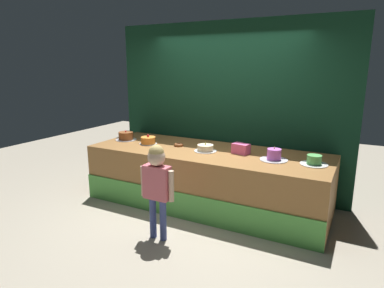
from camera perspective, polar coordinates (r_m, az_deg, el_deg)
The scene contains 11 objects.
ground_plane at distance 4.58m, azimuth -0.91°, elevation -12.84°, with size 12.00×12.00×0.00m, color #ADA38E.
stage_platform at distance 4.93m, azimuth 2.53°, elevation -5.76°, with size 3.47×1.26×0.82m.
curtain_backdrop at distance 5.36m, azimuth 5.97°, elevation 6.03°, with size 3.88×0.08×2.69m, color #113823.
child_figure at distance 3.86m, azimuth -6.03°, elevation -6.05°, with size 0.44×0.20×1.15m.
pink_box at distance 4.67m, azimuth 8.38°, elevation -0.79°, with size 0.23×0.15×0.14m, color #ED5D98.
donut at distance 5.05m, azimuth -2.30°, elevation -0.13°, with size 0.14×0.14×0.04m, color brown.
cake_far_left at distance 5.57m, azimuth -11.26°, elevation 1.31°, with size 0.34×0.34×0.16m.
cake_left at distance 5.22m, azimuth -7.52°, elevation 0.59°, with size 0.27×0.27×0.15m.
cake_center at distance 4.75m, azimuth 2.31°, elevation -0.74°, with size 0.32×0.32×0.15m.
cake_right at distance 4.43m, azimuth 13.88°, elevation -1.91°, with size 0.36×0.36×0.19m.
cake_far_right at distance 4.38m, azimuth 20.21°, elevation -2.70°, with size 0.34×0.34×0.12m.
Camera 1 is at (1.99, -3.60, 2.02)m, focal length 31.11 mm.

